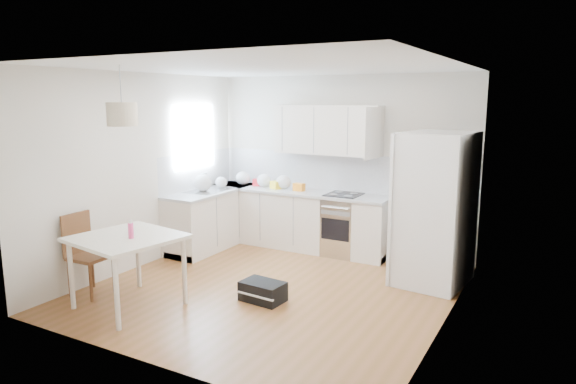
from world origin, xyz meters
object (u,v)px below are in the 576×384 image
object	(u,v)px
dining_table	(127,244)
dining_chair	(90,255)
refrigerator	(436,209)
gym_bag	(263,291)

from	to	relation	value
dining_table	dining_chair	bearing A→B (deg)	-174.37
refrigerator	dining_table	bearing A→B (deg)	-132.81
gym_bag	refrigerator	bearing A→B (deg)	49.84
refrigerator	dining_chair	bearing A→B (deg)	-139.21
dining_table	gym_bag	distance (m)	1.65
dining_table	gym_bag	bearing A→B (deg)	44.46
dining_chair	gym_bag	world-z (taller)	dining_chair
refrigerator	dining_table	distance (m)	3.78
dining_chair	refrigerator	bearing A→B (deg)	32.36
refrigerator	dining_table	world-z (taller)	refrigerator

